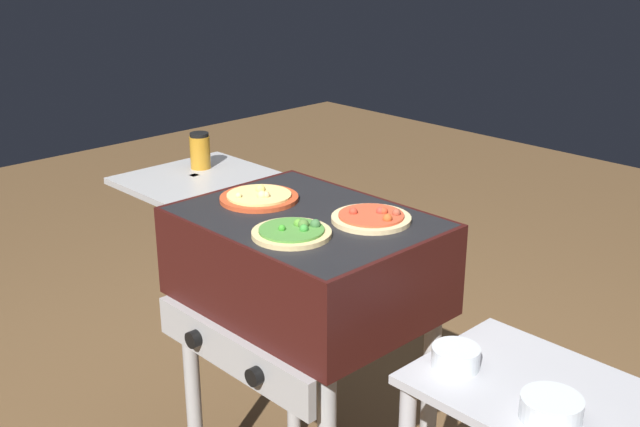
% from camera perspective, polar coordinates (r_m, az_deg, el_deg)
% --- Properties ---
extents(grill, '(0.96, 0.53, 0.90)m').
position_cam_1_polar(grill, '(2.00, -1.36, -3.98)').
color(grill, '#38110F').
rests_on(grill, ground_plane).
extents(pizza_pepperoni, '(0.20, 0.20, 0.03)m').
position_cam_1_polar(pizza_pepperoni, '(1.91, 3.83, -0.30)').
color(pizza_pepperoni, beige).
rests_on(pizza_pepperoni, grill).
extents(pizza_cheese, '(0.21, 0.21, 0.03)m').
position_cam_1_polar(pizza_cheese, '(2.06, -4.49, 1.20)').
color(pizza_cheese, '#C64723').
rests_on(pizza_cheese, grill).
extents(pizza_veggie, '(0.19, 0.19, 0.04)m').
position_cam_1_polar(pizza_veggie, '(1.82, -2.01, -1.35)').
color(pizza_veggie, '#E0C17F').
rests_on(pizza_veggie, grill).
extents(sauce_jar, '(0.06, 0.06, 0.11)m').
position_cam_1_polar(sauce_jar, '(2.35, -8.80, 4.57)').
color(sauce_jar, '#B77A1E').
rests_on(sauce_jar, grill).
extents(topping_bowl_near, '(0.12, 0.12, 0.04)m').
position_cam_1_polar(topping_bowl_near, '(1.55, 16.60, -13.58)').
color(topping_bowl_near, silver).
rests_on(topping_bowl_near, prep_table).
extents(topping_bowl_far, '(0.10, 0.10, 0.04)m').
position_cam_1_polar(topping_bowl_far, '(1.67, 9.92, -10.40)').
color(topping_bowl_far, silver).
rests_on(topping_bowl_far, prep_table).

